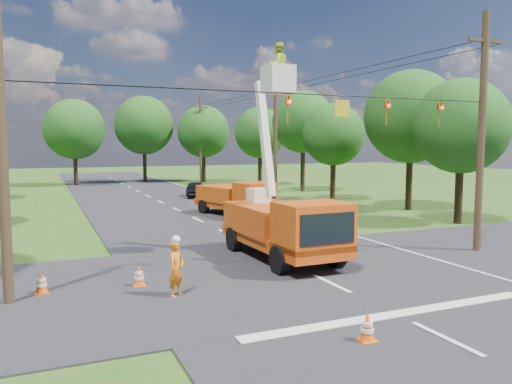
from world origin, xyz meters
name	(u,v)px	position (x,y,z in m)	size (l,w,h in m)	color
ground	(177,210)	(0.00, 20.00, 0.00)	(140.00, 140.00, 0.00)	#204F17
road_main	(177,210)	(0.00, 20.00, 0.00)	(12.00, 100.00, 0.06)	black
road_cross	(302,271)	(0.00, 2.00, 0.00)	(56.00, 10.00, 0.07)	black
stop_bar	(396,316)	(0.00, -3.20, 0.00)	(9.00, 0.45, 0.02)	silver
edge_line	(251,206)	(5.60, 20.00, 0.00)	(0.12, 90.00, 0.02)	silver
bucket_truck	(284,215)	(0.15, 3.80, 1.78)	(2.82, 6.77, 8.49)	#CE580E
second_truck	(236,198)	(2.83, 15.94, 1.16)	(3.78, 6.34, 2.24)	#CE580E
ground_worker	(176,269)	(-4.92, 0.77, 0.86)	(0.62, 0.41, 1.71)	orange
distant_car	(196,189)	(3.64, 27.73, 0.67)	(1.59, 3.95, 1.35)	black
traffic_cone_0	(367,327)	(-1.76, -4.36, 0.36)	(0.38, 0.38, 0.71)	#FF5D0D
traffic_cone_1	(279,233)	(1.70, 7.32, 0.36)	(0.38, 0.38, 0.71)	#FF5D0D
traffic_cone_2	(256,222)	(2.13, 11.05, 0.36)	(0.38, 0.38, 0.71)	#FF5D0D
traffic_cone_3	(139,276)	(-5.77, 2.26, 0.36)	(0.38, 0.38, 0.71)	#FF5D0D
traffic_cone_4	(41,282)	(-8.64, 2.66, 0.36)	(0.38, 0.38, 0.71)	#FF5D0D
traffic_cone_6	(252,209)	(3.89, 15.81, 0.36)	(0.38, 0.38, 0.71)	#FF5D0D
pole_right_near	(482,131)	(8.50, 2.00, 5.11)	(1.80, 0.30, 10.00)	#4C3823
pole_right_mid	(275,137)	(8.50, 22.00, 5.11)	(1.80, 0.30, 10.00)	#4C3823
pole_right_far	(201,139)	(8.50, 42.00, 5.11)	(1.80, 0.30, 10.00)	#4C3823
pole_left	(2,146)	(-9.50, 2.00, 4.50)	(0.30, 0.30, 9.00)	#4C3823
signal_span	(357,108)	(2.23, 1.99, 5.88)	(18.00, 0.29, 1.07)	black
tree_right_a	(461,126)	(13.50, 8.00, 5.56)	(5.40, 5.40, 8.28)	#382616
tree_right_b	(411,117)	(15.00, 14.00, 6.43)	(6.40, 6.40, 9.65)	#382616
tree_right_c	(334,135)	(13.20, 21.00, 5.31)	(5.00, 5.00, 7.83)	#382616
tree_right_d	(303,122)	(14.80, 29.00, 6.68)	(6.00, 6.00, 9.70)	#382616
tree_right_e	(260,133)	(13.80, 37.00, 5.81)	(5.60, 5.60, 8.63)	#382616
tree_far_a	(74,129)	(-5.00, 45.00, 6.19)	(6.60, 6.60, 9.50)	#382616
tree_far_b	(144,125)	(3.00, 47.00, 6.81)	(7.00, 7.00, 10.32)	#382616
tree_far_c	(204,132)	(9.50, 44.00, 6.06)	(6.20, 6.20, 9.18)	#382616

